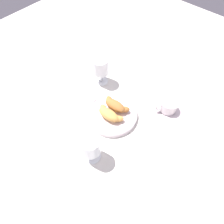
{
  "coord_description": "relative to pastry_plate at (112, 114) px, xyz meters",
  "views": [
    {
      "loc": [
        0.3,
        -0.38,
        0.76
      ],
      "look_at": [
        -0.03,
        -0.01,
        0.03
      ],
      "focal_mm": 32.01,
      "sensor_mm": 36.0,
      "label": 1
    }
  ],
  "objects": [
    {
      "name": "croissant_small",
      "position": [
        -0.01,
        0.03,
        0.03
      ],
      "size": [
        0.14,
        0.07,
        0.04
      ],
      "color": "#AD6B33",
      "rests_on": "pastry_plate"
    },
    {
      "name": "sugar_packet",
      "position": [
        0.24,
        0.02,
        -0.01
      ],
      "size": [
        0.06,
        0.06,
        0.01
      ],
      "primitive_type": "cube",
      "rotation": [
        0.0,
        0.0,
        0.66
      ],
      "color": "white",
      "rests_on": "ground_plane"
    },
    {
      "name": "coffee_cup_near",
      "position": [
        0.17,
        0.19,
        0.01
      ],
      "size": [
        0.14,
        0.14,
        0.06
      ],
      "color": "silver",
      "rests_on": "ground_plane"
    },
    {
      "name": "juice_glass_right",
      "position": [
        0.07,
        -0.2,
        0.08
      ],
      "size": [
        0.08,
        0.08,
        0.14
      ],
      "color": "white",
      "rests_on": "ground_plane"
    },
    {
      "name": "croissant_large",
      "position": [
        0.01,
        -0.02,
        0.03
      ],
      "size": [
        0.14,
        0.07,
        0.04
      ],
      "color": "#D6994C",
      "rests_on": "pastry_plate"
    },
    {
      "name": "juice_glass_left",
      "position": [
        -0.18,
        0.12,
        0.08
      ],
      "size": [
        0.08,
        0.08,
        0.14
      ],
      "color": "white",
      "rests_on": "ground_plane"
    },
    {
      "name": "pastry_plate",
      "position": [
        0.0,
        0.0,
        0.0
      ],
      "size": [
        0.23,
        0.23,
        0.02
      ],
      "color": "silver",
      "rests_on": "ground_plane"
    },
    {
      "name": "ground_plane",
      "position": [
        0.03,
        0.01,
        -0.01
      ],
      "size": [
        2.2,
        2.2,
        0.0
      ],
      "primitive_type": "plane",
      "color": "silver"
    }
  ]
}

